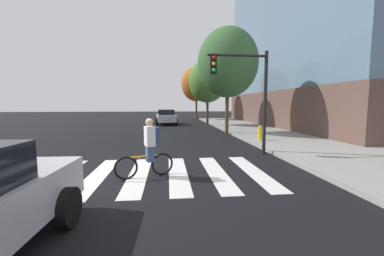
{
  "coord_description": "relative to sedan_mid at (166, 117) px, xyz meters",
  "views": [
    {
      "loc": [
        1.2,
        -6.97,
        2.09
      ],
      "look_at": [
        2.04,
        1.22,
        1.25
      ],
      "focal_mm": 22.11,
      "sensor_mm": 36.0,
      "label": 1
    }
  ],
  "objects": [
    {
      "name": "cyclist",
      "position": [
        -0.36,
        -17.79,
        0.05
      ],
      "size": [
        1.63,
        0.63,
        1.69
      ],
      "color": "black",
      "rests_on": "ground"
    },
    {
      "name": "crosswalk_stripes",
      "position": [
        -1.28,
        -17.57,
        -0.79
      ],
      "size": [
        8.75,
        3.86,
        0.01
      ],
      "color": "silver",
      "rests_on": "ground"
    },
    {
      "name": "street_tree_near",
      "position": [
        4.21,
        -8.76,
        4.04
      ],
      "size": [
        4.02,
        4.02,
        7.16
      ],
      "color": "#4C3823",
      "rests_on": "ground"
    },
    {
      "name": "ground_plane",
      "position": [
        -1.01,
        -17.57,
        -0.79
      ],
      "size": [
        120.0,
        120.0,
        0.0
      ],
      "primitive_type": "plane",
      "color": "black"
    },
    {
      "name": "sedan_mid",
      "position": [
        0.0,
        0.0,
        0.0
      ],
      "size": [
        2.35,
        4.57,
        1.54
      ],
      "color": "#B7B7BC",
      "rests_on": "ground"
    },
    {
      "name": "corner_building",
      "position": [
        16.76,
        -3.6,
        7.08
      ],
      "size": [
        15.43,
        22.53,
        15.86
      ],
      "color": "brown",
      "rests_on": "ground"
    },
    {
      "name": "fire_hydrant",
      "position": [
        5.13,
        -12.36,
        -0.26
      ],
      "size": [
        0.33,
        0.22,
        0.78
      ],
      "color": "gold",
      "rests_on": "sidewalk"
    },
    {
      "name": "street_tree_mid",
      "position": [
        3.94,
        -2.45,
        3.45
      ],
      "size": [
        3.53,
        3.53,
        6.28
      ],
      "color": "#4C3823",
      "rests_on": "ground"
    },
    {
      "name": "street_tree_far",
      "position": [
        3.92,
        6.01,
        3.87
      ],
      "size": [
        3.88,
        3.88,
        6.9
      ],
      "color": "#4C3823",
      "rests_on": "ground"
    },
    {
      "name": "traffic_light_near",
      "position": [
        3.32,
        -15.21,
        2.07
      ],
      "size": [
        2.47,
        0.28,
        4.2
      ],
      "color": "black",
      "rests_on": "ground"
    }
  ]
}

